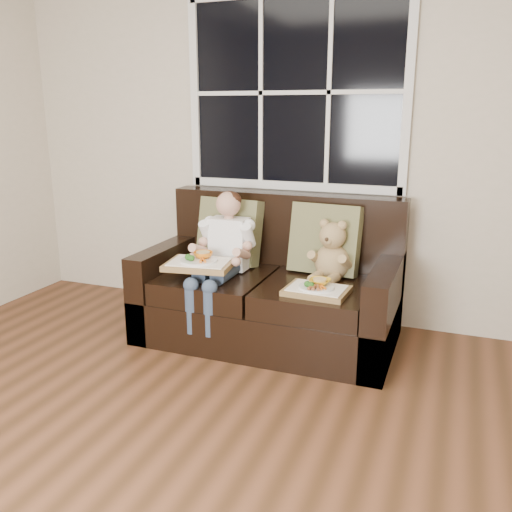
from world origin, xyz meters
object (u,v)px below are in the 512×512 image
at_px(tray_left, 200,263).
at_px(tray_right, 317,289).
at_px(teddy_bear, 332,255).
at_px(loveseat, 271,293).
at_px(child, 223,247).

bearing_deg(tray_left, tray_right, -5.33).
height_order(teddy_bear, tray_right, teddy_bear).
distance_m(loveseat, tray_left, 0.57).
xyz_separation_m(loveseat, child, (-0.30, -0.12, 0.33)).
bearing_deg(loveseat, tray_left, -139.15).
relative_size(loveseat, child, 2.00).
relative_size(teddy_bear, tray_right, 1.05).
xyz_separation_m(child, tray_right, (0.70, -0.17, -0.16)).
relative_size(loveseat, tray_left, 3.67).
height_order(tray_left, tray_right, tray_left).
bearing_deg(loveseat, tray_right, -36.22).
distance_m(tray_left, tray_right, 0.78).
bearing_deg(teddy_bear, tray_left, -146.49).
height_order(loveseat, tray_left, loveseat).
relative_size(child, tray_left, 1.84).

